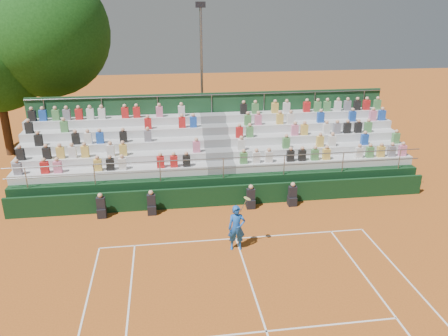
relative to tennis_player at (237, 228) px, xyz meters
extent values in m
plane|color=#AE571D|center=(0.11, 0.77, -0.93)|extent=(90.00, 90.00, 0.00)
cube|color=white|center=(0.11, 0.77, -0.92)|extent=(11.00, 0.06, 0.01)
cube|color=white|center=(0.11, -2.43, -0.92)|extent=(0.06, 6.40, 0.01)
cube|color=white|center=(0.11, -4.72, -0.92)|extent=(8.22, 0.06, 0.01)
cube|color=black|center=(0.11, 3.97, -0.43)|extent=(20.00, 0.15, 1.00)
cube|color=black|center=(-5.58, 3.52, -0.71)|extent=(0.40, 0.40, 0.44)
cube|color=black|center=(-5.58, 3.52, -0.23)|extent=(0.38, 0.25, 0.55)
sphere|color=tan|center=(-5.58, 3.52, 0.15)|extent=(0.22, 0.22, 0.22)
cube|color=black|center=(-3.34, 3.52, -0.71)|extent=(0.40, 0.40, 0.44)
cube|color=black|center=(-3.34, 3.52, -0.23)|extent=(0.38, 0.25, 0.55)
sphere|color=tan|center=(-3.34, 3.52, 0.15)|extent=(0.22, 0.22, 0.22)
cube|color=black|center=(1.27, 3.52, -0.71)|extent=(0.40, 0.40, 0.44)
cube|color=black|center=(1.27, 3.52, -0.23)|extent=(0.38, 0.25, 0.55)
sphere|color=tan|center=(1.27, 3.52, 0.15)|extent=(0.22, 0.22, 0.22)
cube|color=black|center=(3.30, 3.52, -0.71)|extent=(0.40, 0.40, 0.44)
cube|color=black|center=(3.30, 3.52, -0.23)|extent=(0.38, 0.25, 0.55)
sphere|color=tan|center=(3.30, 3.52, 0.15)|extent=(0.22, 0.22, 0.22)
cube|color=black|center=(0.11, 7.07, -0.33)|extent=(20.00, 5.20, 1.20)
cube|color=silver|center=(-5.24, 5.40, 0.48)|extent=(9.30, 0.85, 0.42)
cube|color=silver|center=(5.46, 5.40, 0.48)|extent=(9.30, 0.85, 0.42)
cube|color=slate|center=(0.11, 5.40, 0.48)|extent=(1.40, 0.85, 0.42)
cube|color=silver|center=(-5.24, 6.25, 0.90)|extent=(9.30, 0.85, 0.42)
cube|color=silver|center=(5.46, 6.25, 0.90)|extent=(9.30, 0.85, 0.42)
cube|color=slate|center=(0.11, 6.25, 0.90)|extent=(1.40, 0.85, 0.42)
cube|color=silver|center=(-5.24, 7.10, 1.32)|extent=(9.30, 0.85, 0.42)
cube|color=silver|center=(5.46, 7.10, 1.32)|extent=(9.30, 0.85, 0.42)
cube|color=slate|center=(0.11, 7.10, 1.32)|extent=(1.40, 0.85, 0.42)
cube|color=silver|center=(-5.24, 7.95, 1.74)|extent=(9.30, 0.85, 0.42)
cube|color=silver|center=(5.46, 7.95, 1.74)|extent=(9.30, 0.85, 0.42)
cube|color=slate|center=(0.11, 7.95, 1.74)|extent=(1.40, 0.85, 0.42)
cube|color=silver|center=(-5.24, 8.80, 2.16)|extent=(9.30, 0.85, 0.42)
cube|color=silver|center=(5.46, 8.80, 2.16)|extent=(9.30, 0.85, 0.42)
cube|color=slate|center=(0.11, 8.80, 2.16)|extent=(1.40, 0.85, 0.42)
cube|color=#1A4325|center=(0.11, 9.32, 1.27)|extent=(20.00, 0.12, 4.40)
cylinder|color=gray|center=(0.11, 4.52, 1.27)|extent=(20.00, 0.05, 0.05)
cylinder|color=gray|center=(0.11, 9.22, 3.37)|extent=(20.00, 0.05, 0.05)
cube|color=slate|center=(-9.43, 5.25, 0.97)|extent=(0.36, 0.24, 0.56)
cube|color=red|center=(-8.23, 5.25, 0.97)|extent=(0.36, 0.24, 0.56)
cube|color=pink|center=(-7.64, 5.25, 0.97)|extent=(0.36, 0.24, 0.56)
cube|color=gold|center=(-5.81, 5.25, 0.97)|extent=(0.36, 0.24, 0.56)
cube|color=black|center=(-5.23, 5.25, 0.97)|extent=(0.36, 0.24, 0.56)
cube|color=silver|center=(-4.67, 5.25, 0.97)|extent=(0.36, 0.24, 0.56)
cube|color=red|center=(-2.86, 5.25, 0.97)|extent=(0.36, 0.24, 0.56)
cube|color=red|center=(-2.21, 5.25, 0.97)|extent=(0.36, 0.24, 0.56)
cube|color=black|center=(-1.60, 5.25, 0.97)|extent=(0.36, 0.24, 0.56)
cube|color=black|center=(-9.48, 6.10, 1.39)|extent=(0.36, 0.24, 0.56)
cube|color=black|center=(-8.27, 6.10, 1.39)|extent=(0.36, 0.24, 0.56)
cube|color=gold|center=(-7.64, 6.10, 1.39)|extent=(0.36, 0.24, 0.56)
cube|color=silver|center=(-7.07, 6.10, 1.39)|extent=(0.36, 0.24, 0.56)
cube|color=gold|center=(-6.48, 6.10, 1.39)|extent=(0.36, 0.24, 0.56)
cube|color=silver|center=(-5.26, 6.10, 1.39)|extent=(0.36, 0.24, 0.56)
cube|color=gold|center=(-4.66, 6.10, 1.39)|extent=(0.36, 0.24, 0.56)
cube|color=pink|center=(-1.04, 6.10, 1.39)|extent=(0.36, 0.24, 0.56)
cube|color=black|center=(-8.79, 6.95, 1.81)|extent=(0.36, 0.24, 0.56)
cube|color=black|center=(-7.01, 6.95, 1.81)|extent=(0.36, 0.24, 0.56)
cube|color=silver|center=(-6.41, 6.95, 1.81)|extent=(0.36, 0.24, 0.56)
cube|color=#1E4CB2|center=(-5.83, 6.95, 1.81)|extent=(0.36, 0.24, 0.56)
cube|color=black|center=(-4.68, 6.95, 1.81)|extent=(0.36, 0.24, 0.56)
cube|color=slate|center=(-3.45, 6.95, 1.81)|extent=(0.36, 0.24, 0.56)
cube|color=black|center=(-9.40, 7.80, 2.23)|extent=(0.36, 0.24, 0.56)
cube|color=#4C8C4C|center=(-7.68, 7.80, 2.23)|extent=(0.36, 0.24, 0.56)
cube|color=red|center=(-3.43, 7.80, 2.23)|extent=(0.36, 0.24, 0.56)
cube|color=red|center=(-1.65, 7.80, 2.23)|extent=(0.36, 0.24, 0.56)
cube|color=#1E4CB2|center=(-1.05, 7.80, 2.23)|extent=(0.36, 0.24, 0.56)
cube|color=black|center=(-9.40, 8.65, 2.65)|extent=(0.36, 0.24, 0.56)
cube|color=#1E4CB2|center=(-8.87, 8.65, 2.65)|extent=(0.36, 0.24, 0.56)
cube|color=#4C8C4C|center=(-8.22, 8.65, 2.65)|extent=(0.36, 0.24, 0.56)
cube|color=slate|center=(-7.66, 8.65, 2.65)|extent=(0.36, 0.24, 0.56)
cube|color=red|center=(-7.04, 8.65, 2.65)|extent=(0.36, 0.24, 0.56)
cube|color=silver|center=(-6.46, 8.65, 2.65)|extent=(0.36, 0.24, 0.56)
cube|color=silver|center=(-5.86, 8.65, 2.65)|extent=(0.36, 0.24, 0.56)
cube|color=red|center=(-4.64, 8.65, 2.65)|extent=(0.36, 0.24, 0.56)
cube|color=red|center=(-4.03, 8.65, 2.65)|extent=(0.36, 0.24, 0.56)
cube|color=pink|center=(-2.81, 8.65, 2.65)|extent=(0.36, 0.24, 0.56)
cube|color=silver|center=(-1.62, 8.65, 2.65)|extent=(0.36, 0.24, 0.56)
cube|color=#4C8C4C|center=(1.23, 5.25, 0.97)|extent=(0.36, 0.24, 0.56)
cube|color=silver|center=(1.87, 5.25, 0.97)|extent=(0.36, 0.24, 0.56)
cube|color=silver|center=(2.50, 5.25, 0.97)|extent=(0.36, 0.24, 0.56)
cube|color=black|center=(3.62, 5.25, 0.97)|extent=(0.36, 0.24, 0.56)
cube|color=black|center=(4.23, 5.25, 0.97)|extent=(0.36, 0.24, 0.56)
cube|color=#4C8C4C|center=(4.90, 5.25, 0.97)|extent=(0.36, 0.24, 0.56)
cube|color=gold|center=(5.51, 5.25, 0.97)|extent=(0.36, 0.24, 0.56)
cube|color=silver|center=(7.26, 5.25, 0.97)|extent=(0.36, 0.24, 0.56)
cube|color=#4C8C4C|center=(7.84, 5.25, 0.97)|extent=(0.36, 0.24, 0.56)
cube|color=gold|center=(8.45, 5.25, 0.97)|extent=(0.36, 0.24, 0.56)
cube|color=slate|center=(9.04, 5.25, 0.97)|extent=(0.36, 0.24, 0.56)
cube|color=pink|center=(9.64, 5.25, 0.97)|extent=(0.36, 0.24, 0.56)
cube|color=silver|center=(1.26, 6.10, 1.39)|extent=(0.36, 0.24, 0.56)
cube|color=#4C8C4C|center=(3.61, 6.10, 1.39)|extent=(0.36, 0.24, 0.56)
cube|color=gold|center=(5.44, 6.10, 1.39)|extent=(0.36, 0.24, 0.56)
cube|color=silver|center=(6.10, 6.10, 1.39)|extent=(0.36, 0.24, 0.56)
cube|color=#1E4CB2|center=(7.90, 6.10, 1.39)|extent=(0.36, 0.24, 0.56)
cube|color=#4C8C4C|center=(9.66, 6.10, 1.39)|extent=(0.36, 0.24, 0.56)
cube|color=red|center=(1.30, 6.95, 1.81)|extent=(0.36, 0.24, 0.56)
cube|color=#4C8C4C|center=(1.85, 6.95, 1.81)|extent=(0.36, 0.24, 0.56)
cube|color=pink|center=(4.31, 6.95, 1.81)|extent=(0.36, 0.24, 0.56)
cube|color=gold|center=(4.84, 6.95, 1.81)|extent=(0.36, 0.24, 0.56)
cube|color=silver|center=(6.06, 6.95, 1.81)|extent=(0.36, 0.24, 0.56)
cube|color=slate|center=(6.66, 6.95, 1.81)|extent=(0.36, 0.24, 0.56)
cube|color=black|center=(7.25, 6.95, 1.81)|extent=(0.36, 0.24, 0.56)
cube|color=black|center=(7.87, 6.95, 1.81)|extent=(0.36, 0.24, 0.56)
cube|color=#4C8C4C|center=(8.44, 6.95, 1.81)|extent=(0.36, 0.24, 0.56)
cube|color=#4C8C4C|center=(1.90, 7.80, 2.23)|extent=(0.36, 0.24, 0.56)
cube|color=pink|center=(2.48, 7.80, 2.23)|extent=(0.36, 0.24, 0.56)
cube|color=gold|center=(3.69, 7.80, 2.23)|extent=(0.36, 0.24, 0.56)
cube|color=silver|center=(4.29, 7.80, 2.23)|extent=(0.36, 0.24, 0.56)
cube|color=#1E4CB2|center=(6.01, 7.80, 2.23)|extent=(0.36, 0.24, 0.56)
cube|color=#1E4CB2|center=(7.86, 7.80, 2.23)|extent=(0.36, 0.24, 0.56)
cube|color=pink|center=(9.07, 7.80, 2.23)|extent=(0.36, 0.24, 0.56)
cube|color=#1E4CB2|center=(9.62, 7.80, 2.23)|extent=(0.36, 0.24, 0.56)
cube|color=black|center=(1.82, 8.65, 2.65)|extent=(0.36, 0.24, 0.56)
cube|color=#4C8C4C|center=(2.49, 8.65, 2.65)|extent=(0.36, 0.24, 0.56)
cube|color=gold|center=(3.61, 8.65, 2.65)|extent=(0.36, 0.24, 0.56)
cube|color=silver|center=(4.28, 8.65, 2.65)|extent=(0.36, 0.24, 0.56)
cube|color=red|center=(5.46, 8.65, 2.65)|extent=(0.36, 0.24, 0.56)
cube|color=#4C8C4C|center=(6.10, 8.65, 2.65)|extent=(0.36, 0.24, 0.56)
cube|color=#4C8C4C|center=(6.67, 8.65, 2.65)|extent=(0.36, 0.24, 0.56)
cube|color=silver|center=(7.31, 8.65, 2.65)|extent=(0.36, 0.24, 0.56)
cube|color=slate|center=(7.88, 8.65, 2.65)|extent=(0.36, 0.24, 0.56)
cube|color=black|center=(8.47, 8.65, 2.65)|extent=(0.36, 0.24, 0.56)
cube|color=red|center=(9.04, 8.65, 2.65)|extent=(0.36, 0.24, 0.56)
cube|color=#4C8C4C|center=(9.70, 8.65, 2.65)|extent=(0.36, 0.24, 0.56)
imported|color=#1751B0|center=(0.00, 0.00, 0.00)|extent=(0.70, 0.49, 1.85)
cylinder|color=gray|center=(0.25, 0.00, 0.92)|extent=(0.26, 0.03, 0.51)
cylinder|color=#E5D866|center=(0.40, 0.00, 1.22)|extent=(0.26, 0.28, 0.14)
cylinder|color=#332012|center=(-12.43, 13.34, 0.81)|extent=(0.50, 0.50, 3.47)
cylinder|color=#332012|center=(-9.46, 13.81, 1.24)|extent=(0.50, 0.50, 4.34)
sphere|color=#113C10|center=(-9.46, 13.81, 6.54)|extent=(7.82, 7.82, 7.82)
cylinder|color=gray|center=(-0.07, 13.13, 3.48)|extent=(0.16, 0.16, 8.82)
cube|color=black|center=(-0.07, 13.13, 8.07)|extent=(0.60, 0.25, 0.35)
camera|label=1|loc=(-2.58, -14.79, 8.20)|focal=35.00mm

